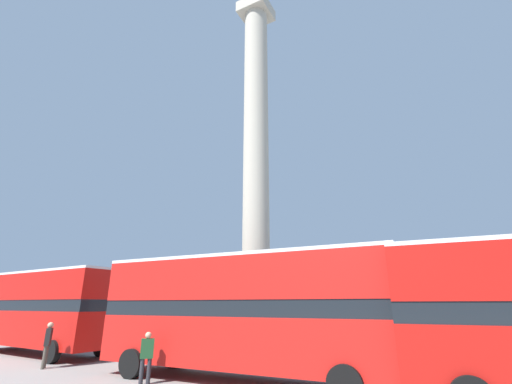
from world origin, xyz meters
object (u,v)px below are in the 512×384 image
Objects in this scene: pedestrian_near_lamp at (147,355)px; pedestrian_by_plinth at (48,342)px; equestrian_statue at (174,316)px; street_lamp at (185,295)px; bus_c at (45,308)px; monument_column at (256,223)px; bus_a at (242,309)px.

pedestrian_near_lamp is 5.97m from pedestrian_by_plinth.
equestrian_statue is 9.21m from street_lamp.
street_lamp is (6.62, 3.98, 0.69)m from bus_c.
monument_column is 12.34m from equestrian_statue.
pedestrian_by_plinth is at bearing -124.73° from monument_column.
monument_column is 2.25× the size of bus_a.
monument_column reaches higher than pedestrian_by_plinth.
pedestrian_near_lamp is at bearing -146.67° from bus_a.
equestrian_statue is (-9.99, 4.63, -5.57)m from monument_column.
monument_column is at bearing 48.39° from pedestrian_near_lamp.
equestrian_statue is 3.61× the size of pedestrian_near_lamp.
monument_column is 2.41× the size of bus_c.
pedestrian_by_plinth is at bearing -24.70° from bus_c.
monument_column reaches higher than street_lamp.
street_lamp reaches higher than pedestrian_near_lamp.
pedestrian_near_lamp is (10.50, -2.55, -1.48)m from bus_c.
monument_column is 13.85× the size of pedestrian_by_plinth.
monument_column is at bearing 111.96° from bus_a.
equestrian_statue is at bearing 91.60° from bus_c.
bus_a is 8.04m from street_lamp.
equestrian_statue reaches higher than pedestrian_by_plinth.
street_lamp is at bearing 113.79° from pedestrian_by_plinth.
bus_a is 1.89× the size of equestrian_statue.
pedestrian_by_plinth is at bearing -108.20° from street_lamp.
equestrian_statue reaches higher than pedestrian_near_lamp.
bus_a is at bearing -55.21° from equestrian_statue.
bus_a is 2.16× the size of street_lamp.
street_lamp reaches higher than bus_a.
monument_column is at bearing 27.34° from street_lamp.
bus_a is 6.16× the size of pedestrian_by_plinth.
equestrian_statue is at bearing 136.99° from bus_a.
bus_c is 5.29m from pedestrian_by_plinth.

